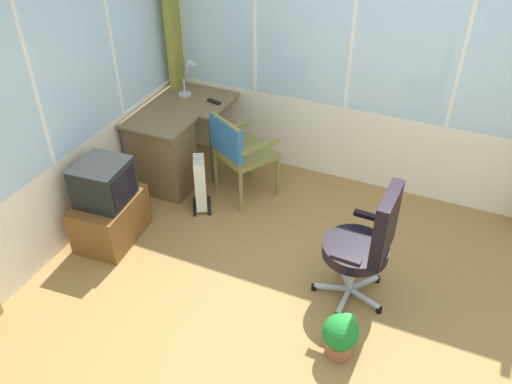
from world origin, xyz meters
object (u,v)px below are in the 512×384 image
at_px(wooden_armchair, 236,147).
at_px(potted_plant, 341,334).
at_px(tv_on_stand, 108,206).
at_px(space_heater, 200,182).
at_px(desk, 163,152).
at_px(desk_lamp, 192,72).
at_px(office_chair, 368,241).
at_px(tv_remote, 214,102).

height_order(wooden_armchair, potted_plant, wooden_armchair).
bearing_deg(wooden_armchair, tv_on_stand, 143.33).
bearing_deg(space_heater, wooden_armchair, -40.72).
distance_m(desk, desk_lamp, 0.87).
relative_size(office_chair, space_heater, 1.89).
xyz_separation_m(desk_lamp, wooden_armchair, (-0.52, -0.73, -0.42)).
bearing_deg(tv_on_stand, desk_lamp, -0.84).
xyz_separation_m(desk_lamp, tv_on_stand, (-1.52, 0.02, -0.64)).
bearing_deg(potted_plant, wooden_armchair, 46.21).
distance_m(tv_on_stand, space_heater, 0.89).
bearing_deg(potted_plant, desk_lamp, 48.76).
bearing_deg(desk, desk_lamp, -0.63).
relative_size(desk, wooden_armchair, 1.26).
distance_m(desk, space_heater, 0.53).
bearing_deg(wooden_armchair, tv_remote, 46.52).
distance_m(desk_lamp, tv_remote, 0.39).
bearing_deg(office_chair, space_heater, 72.34).
xyz_separation_m(desk_lamp, potted_plant, (-1.92, -2.19, -0.79)).
relative_size(wooden_armchair, potted_plant, 2.49).
height_order(desk, space_heater, desk).
bearing_deg(potted_plant, space_heater, 56.67).
distance_m(desk_lamp, space_heater, 1.17).
relative_size(space_heater, potted_plant, 1.56).
xyz_separation_m(desk_lamp, tv_remote, (-0.11, -0.30, -0.22)).
relative_size(desk_lamp, tv_on_stand, 0.46).
bearing_deg(tv_remote, space_heater, -150.38).
bearing_deg(desk_lamp, space_heater, -148.80).
xyz_separation_m(wooden_armchair, tv_on_stand, (-1.01, 0.75, -0.22)).
xyz_separation_m(wooden_armchair, space_heater, (-0.28, 0.24, -0.29)).
height_order(tv_remote, tv_on_stand, tv_on_stand).
distance_m(office_chair, space_heater, 1.82).
bearing_deg(tv_on_stand, wooden_armchair, -36.67).
bearing_deg(office_chair, tv_on_stand, 94.66).
bearing_deg(desk_lamp, tv_remote, -110.53).
height_order(desk, tv_on_stand, tv_on_stand).
relative_size(tv_on_stand, space_heater, 1.42).
bearing_deg(desk_lamp, tv_on_stand, 179.16).
bearing_deg(tv_on_stand, potted_plant, -100.25).
xyz_separation_m(space_heater, potted_plant, (-1.12, -1.71, -0.08)).
height_order(desk_lamp, tv_remote, desk_lamp).
distance_m(desk, tv_remote, 0.71).
relative_size(desk, space_heater, 2.01).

